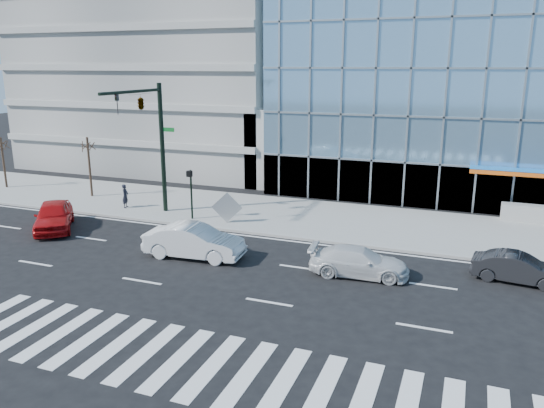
{
  "coord_description": "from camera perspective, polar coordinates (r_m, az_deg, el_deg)",
  "views": [
    {
      "loc": [
        7.06,
        -22.16,
        9.2
      ],
      "look_at": [
        -2.55,
        3.0,
        2.11
      ],
      "focal_mm": 35.0,
      "sensor_mm": 36.0,
      "label": 1
    }
  ],
  "objects": [
    {
      "name": "white_suv",
      "position": [
        24.21,
        9.32,
        -6.15
      ],
      "size": [
        4.61,
        2.24,
        1.29
      ],
      "primitive_type": "imported",
      "rotation": [
        0.0,
        0.0,
        1.67
      ],
      "color": "silver",
      "rests_on": "ground"
    },
    {
      "name": "ground",
      "position": [
        25.01,
        3.02,
        -6.86
      ],
      "size": [
        160.0,
        160.0,
        0.0
      ],
      "primitive_type": "plane",
      "color": "black",
      "rests_on": "ground"
    },
    {
      "name": "street_tree_near",
      "position": [
        39.2,
        -19.21,
        5.98
      ],
      "size": [
        1.1,
        1.1,
        4.23
      ],
      "color": "#332319",
      "rests_on": "sidewalk"
    },
    {
      "name": "dark_sedan",
      "position": [
        25.55,
        24.99,
        -6.28
      ],
      "size": [
        3.99,
        1.77,
        1.27
      ],
      "primitive_type": "imported",
      "rotation": [
        0.0,
        0.0,
        1.46
      ],
      "color": "black",
      "rests_on": "ground"
    },
    {
      "name": "pedestrian",
      "position": [
        35.82,
        -15.5,
        0.84
      ],
      "size": [
        0.48,
        0.63,
        1.54
      ],
      "primitive_type": "imported",
      "rotation": [
        0.0,
        0.0,
        1.79
      ],
      "color": "black",
      "rests_on": "sidewalk"
    },
    {
      "name": "ramp_block",
      "position": [
        42.68,
        2.87,
        6.38
      ],
      "size": [
        6.0,
        8.0,
        6.0
      ],
      "primitive_type": "cube",
      "color": "gray",
      "rests_on": "ground"
    },
    {
      "name": "white_sedan",
      "position": [
        26.31,
        -8.37,
        -4.0
      ],
      "size": [
        5.07,
        2.1,
        1.63
      ],
      "primitive_type": "imported",
      "rotation": [
        0.0,
        0.0,
        1.65
      ],
      "color": "silver",
      "rests_on": "ground"
    },
    {
      "name": "street_tree_far",
      "position": [
        44.78,
        -27.11,
        5.75
      ],
      "size": [
        1.1,
        1.1,
        3.87
      ],
      "color": "#332319",
      "rests_on": "sidewalk"
    },
    {
      "name": "red_sedan",
      "position": [
        32.89,
        -22.42,
        -1.17
      ],
      "size": [
        4.42,
        4.98,
        1.63
      ],
      "primitive_type": "imported",
      "rotation": [
        0.0,
        0.0,
        0.65
      ],
      "color": "#B40D0F",
      "rests_on": "ground"
    },
    {
      "name": "tilted_panel",
      "position": [
        31.28,
        -4.88,
        -0.38
      ],
      "size": [
        1.76,
        0.64,
        1.84
      ],
      "primitive_type": "cube",
      "rotation": [
        0.0,
        0.82,
        0.32
      ],
      "color": "#9F9F9F",
      "rests_on": "sidewalk"
    },
    {
      "name": "parking_garage",
      "position": [
        55.25,
        -8.75,
        15.41
      ],
      "size": [
        24.0,
        24.0,
        20.0
      ],
      "primitive_type": "cube",
      "color": "gray",
      "rests_on": "ground"
    },
    {
      "name": "ped_signal_post",
      "position": [
        32.04,
        -8.74,
        1.84
      ],
      "size": [
        0.3,
        0.33,
        3.0
      ],
      "color": "black",
      "rests_on": "sidewalk"
    },
    {
      "name": "traffic_signal",
      "position": [
        32.4,
        -13.25,
        8.98
      ],
      "size": [
        1.14,
        5.74,
        8.0
      ],
      "color": "black",
      "rests_on": "sidewalk"
    },
    {
      "name": "sidewalk",
      "position": [
        32.29,
        7.41,
        -1.8
      ],
      "size": [
        120.0,
        8.0,
        0.15
      ],
      "primitive_type": "cube",
      "color": "gray",
      "rests_on": "ground"
    }
  ]
}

